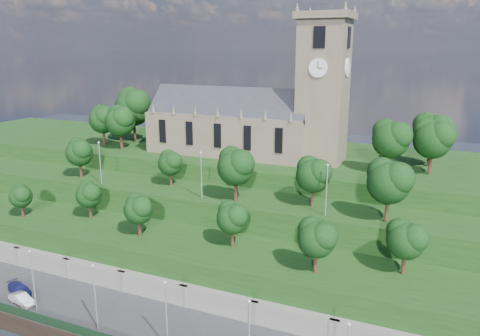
% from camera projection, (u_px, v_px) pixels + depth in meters
% --- Properties ---
extents(promenade, '(160.00, 12.00, 2.00)m').
position_uv_depth(promenade, '(129.00, 325.00, 59.64)').
color(promenade, '#2D2D30').
rests_on(promenade, ground).
extents(retaining_wall, '(160.00, 2.10, 5.00)m').
position_uv_depth(retaining_wall, '(155.00, 292.00, 64.57)').
color(retaining_wall, slate).
rests_on(retaining_wall, ground).
extents(embankment_lower, '(160.00, 12.00, 8.00)m').
position_uv_depth(embankment_lower, '(178.00, 264.00, 69.54)').
color(embankment_lower, '#153612').
rests_on(embankment_lower, ground).
extents(embankment_upper, '(160.00, 10.00, 12.00)m').
position_uv_depth(embankment_upper, '(211.00, 227.00, 78.81)').
color(embankment_upper, '#153612').
rests_on(embankment_upper, ground).
extents(hilltop, '(160.00, 32.00, 15.00)m').
position_uv_depth(hilltop, '(257.00, 186.00, 97.06)').
color(hilltop, '#153612').
rests_on(hilltop, ground).
extents(church, '(38.60, 12.35, 27.60)m').
position_uv_depth(church, '(254.00, 117.00, 89.46)').
color(church, brown).
rests_on(church, hilltop).
extents(trees_lower, '(64.48, 8.72, 7.09)m').
position_uv_depth(trees_lower, '(213.00, 216.00, 65.20)').
color(trees_lower, black).
rests_on(trees_lower, embankment_lower).
extents(trees_upper, '(60.58, 8.07, 8.84)m').
position_uv_depth(trees_upper, '(251.00, 167.00, 71.96)').
color(trees_upper, black).
rests_on(trees_upper, embankment_upper).
extents(trees_hilltop, '(71.71, 16.19, 11.93)m').
position_uv_depth(trees_hilltop, '(234.00, 120.00, 90.34)').
color(trees_hilltop, black).
rests_on(trees_hilltop, hilltop).
extents(lamp_posts_promenade, '(60.36, 0.36, 8.58)m').
position_uv_depth(lamp_posts_promenade, '(95.00, 292.00, 55.85)').
color(lamp_posts_promenade, '#B2B2B7').
rests_on(lamp_posts_promenade, promenade).
extents(lamp_posts_upper, '(40.36, 0.36, 7.59)m').
position_uv_depth(lamp_posts_upper, '(201.00, 171.00, 73.56)').
color(lamp_posts_upper, '#B2B2B7').
rests_on(lamp_posts_upper, embankment_upper).
extents(car_middle, '(4.45, 2.28, 1.40)m').
position_uv_depth(car_middle, '(22.00, 299.00, 62.41)').
color(car_middle, '#BCBBC0').
rests_on(car_middle, promenade).
extents(car_right, '(4.82, 3.09, 1.30)m').
position_uv_depth(car_right, '(19.00, 289.00, 65.23)').
color(car_right, '#171A50').
rests_on(car_right, promenade).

